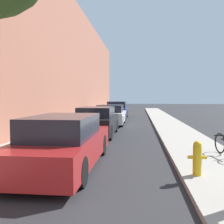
% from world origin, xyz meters
% --- Properties ---
extents(ground_plane, '(120.00, 120.00, 0.00)m').
position_xyz_m(ground_plane, '(0.00, 16.00, 0.00)').
color(ground_plane, '#28282B').
extents(sidewalk_left, '(2.00, 52.00, 0.12)m').
position_xyz_m(sidewalk_left, '(-2.90, 16.00, 0.06)').
color(sidewalk_left, '#9E998E').
rests_on(sidewalk_left, ground).
extents(sidewalk_right, '(2.00, 52.00, 0.12)m').
position_xyz_m(sidewalk_right, '(2.90, 16.00, 0.06)').
color(sidewalk_right, '#9E998E').
rests_on(sidewalk_right, ground).
extents(building_facade_left, '(0.70, 52.00, 9.22)m').
position_xyz_m(building_facade_left, '(-4.25, 16.00, 4.61)').
color(building_facade_left, '#9E604C').
rests_on(building_facade_left, ground).
extents(parked_car_red, '(1.70, 4.67, 1.34)m').
position_xyz_m(parked_car_red, '(-0.91, 7.01, 0.63)').
color(parked_car_red, black).
rests_on(parked_car_red, ground).
extents(parked_car_black, '(1.69, 4.28, 1.35)m').
position_xyz_m(parked_car_black, '(-0.99, 12.52, 0.65)').
color(parked_car_black, black).
rests_on(parked_car_black, ground).
extents(parked_car_white, '(1.76, 4.20, 1.32)m').
position_xyz_m(parked_car_white, '(-0.88, 17.40, 0.64)').
color(parked_car_white, black).
rests_on(parked_car_white, ground).
extents(parked_car_navy, '(1.72, 4.56, 1.46)m').
position_xyz_m(parked_car_navy, '(-0.93, 22.89, 0.70)').
color(parked_car_navy, black).
rests_on(parked_car_navy, ground).
extents(fire_hydrant, '(0.40, 0.18, 0.74)m').
position_xyz_m(fire_hydrant, '(2.24, 6.27, 0.50)').
color(fire_hydrant, gold).
rests_on(fire_hydrant, sidewalk_right).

